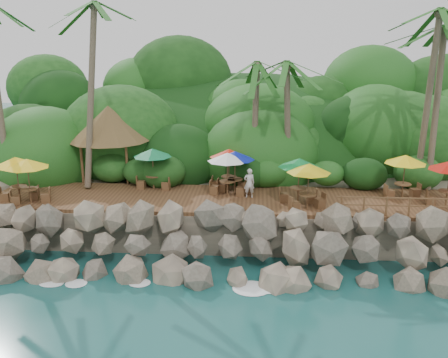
{
  "coord_description": "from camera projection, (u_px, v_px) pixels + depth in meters",
  "views": [
    {
      "loc": [
        1.73,
        -19.04,
        10.41
      ],
      "look_at": [
        0.0,
        6.0,
        3.4
      ],
      "focal_mm": 38.03,
      "sensor_mm": 36.0,
      "label": 1
    }
  ],
  "objects": [
    {
      "name": "jungle_hill",
      "position": [
        237.0,
        164.0,
        43.79
      ],
      "size": [
        44.8,
        28.0,
        15.4
      ],
      "primitive_type": "ellipsoid",
      "color": "#143811",
      "rests_on": "ground"
    },
    {
      "name": "foam_line",
      "position": [
        215.0,
        284.0,
        21.49
      ],
      "size": [
        25.2,
        0.8,
        0.06
      ],
      "color": "white",
      "rests_on": "ground"
    },
    {
      "name": "terrace",
      "position": [
        224.0,
        200.0,
        26.39
      ],
      "size": [
        26.0,
        5.0,
        0.2
      ],
      "primitive_type": "cube",
      "color": "brown",
      "rests_on": "land_base"
    },
    {
      "name": "jungle_foliage",
      "position": [
        232.0,
        190.0,
        35.63
      ],
      "size": [
        44.0,
        16.0,
        12.0
      ],
      "primitive_type": null,
      "color": "#143811",
      "rests_on": "ground"
    },
    {
      "name": "ground",
      "position": [
        215.0,
        288.0,
        21.21
      ],
      "size": [
        140.0,
        140.0,
        0.0
      ],
      "primitive_type": "plane",
      "color": "#19514F",
      "rests_on": "ground"
    },
    {
      "name": "land_base",
      "position": [
        233.0,
        174.0,
        36.3
      ],
      "size": [
        32.0,
        25.2,
        2.1
      ],
      "primitive_type": "cube",
      "color": "gray",
      "rests_on": "ground"
    },
    {
      "name": "waiter",
      "position": [
        249.0,
        183.0,
        26.24
      ],
      "size": [
        0.66,
        0.48,
        1.67
      ],
      "primitive_type": "imported",
      "rotation": [
        0.0,
        0.0,
        3.28
      ],
      "color": "silver",
      "rests_on": "terrace"
    },
    {
      "name": "palms",
      "position": [
        248.0,
        28.0,
        26.44
      ],
      "size": [
        31.39,
        7.37,
        11.95
      ],
      "color": "brown",
      "rests_on": "ground"
    },
    {
      "name": "seawall",
      "position": [
        218.0,
        246.0,
        22.82
      ],
      "size": [
        29.0,
        4.0,
        2.3
      ],
      "primitive_type": null,
      "color": "gray",
      "rests_on": "ground"
    },
    {
      "name": "dining_clusters",
      "position": [
        234.0,
        163.0,
        25.78
      ],
      "size": [
        25.15,
        5.46,
        2.45
      ],
      "color": "brown",
      "rests_on": "terrace"
    },
    {
      "name": "palapa",
      "position": [
        109.0,
        123.0,
        29.64
      ],
      "size": [
        5.03,
        5.03,
        4.6
      ],
      "color": "brown",
      "rests_on": "ground"
    },
    {
      "name": "railing",
      "position": [
        398.0,
        205.0,
        23.36
      ],
      "size": [
        6.1,
        0.1,
        1.0
      ],
      "color": "brown",
      "rests_on": "terrace"
    }
  ]
}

